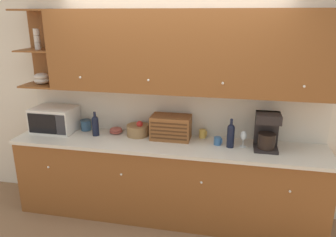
{
  "coord_description": "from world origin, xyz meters",
  "views": [
    {
      "loc": [
        0.71,
        -3.64,
        2.31
      ],
      "look_at": [
        0.0,
        -0.21,
        1.19
      ],
      "focal_mm": 35.0,
      "sensor_mm": 36.0,
      "label": 1
    }
  ],
  "objects_px": {
    "bowl_stack_on_counter": "(116,130)",
    "mug": "(203,134)",
    "bread_box": "(171,127)",
    "wine_glass": "(243,136)",
    "microwave": "(55,119)",
    "second_wine_bottle": "(95,125)",
    "storage_canister": "(86,125)",
    "mug_blue_second": "(218,141)",
    "coffee_maker": "(267,131)",
    "wine_bottle": "(231,135)",
    "fruit_basket": "(138,130)"
  },
  "relations": [
    {
      "from": "coffee_maker",
      "to": "wine_bottle",
      "type": "bearing_deg",
      "value": -176.62
    },
    {
      "from": "second_wine_bottle",
      "to": "wine_glass",
      "type": "relative_size",
      "value": 1.64
    },
    {
      "from": "storage_canister",
      "to": "mug",
      "type": "height_order",
      "value": "storage_canister"
    },
    {
      "from": "mug_blue_second",
      "to": "coffee_maker",
      "type": "relative_size",
      "value": 0.23
    },
    {
      "from": "mug",
      "to": "coffee_maker",
      "type": "relative_size",
      "value": 0.24
    },
    {
      "from": "second_wine_bottle",
      "to": "fruit_basket",
      "type": "bearing_deg",
      "value": 11.27
    },
    {
      "from": "storage_canister",
      "to": "bowl_stack_on_counter",
      "type": "height_order",
      "value": "storage_canister"
    },
    {
      "from": "mug",
      "to": "wine_bottle",
      "type": "relative_size",
      "value": 0.3
    },
    {
      "from": "microwave",
      "to": "wine_bottle",
      "type": "xyz_separation_m",
      "value": [
        2.11,
        -0.08,
        -0.0
      ]
    },
    {
      "from": "storage_canister",
      "to": "fruit_basket",
      "type": "height_order",
      "value": "fruit_basket"
    },
    {
      "from": "bowl_stack_on_counter",
      "to": "fruit_basket",
      "type": "xyz_separation_m",
      "value": [
        0.28,
        -0.02,
        0.03
      ]
    },
    {
      "from": "bowl_stack_on_counter",
      "to": "wine_bottle",
      "type": "xyz_separation_m",
      "value": [
        1.36,
        -0.16,
        0.11
      ]
    },
    {
      "from": "wine_glass",
      "to": "bowl_stack_on_counter",
      "type": "bearing_deg",
      "value": 175.48
    },
    {
      "from": "bread_box",
      "to": "coffee_maker",
      "type": "height_order",
      "value": "coffee_maker"
    },
    {
      "from": "second_wine_bottle",
      "to": "fruit_basket",
      "type": "relative_size",
      "value": 1.12
    },
    {
      "from": "wine_glass",
      "to": "coffee_maker",
      "type": "bearing_deg",
      "value": -4.89
    },
    {
      "from": "bowl_stack_on_counter",
      "to": "coffee_maker",
      "type": "height_order",
      "value": "coffee_maker"
    },
    {
      "from": "microwave",
      "to": "second_wine_bottle",
      "type": "xyz_separation_m",
      "value": [
        0.55,
        -0.04,
        -0.02
      ]
    },
    {
      "from": "wine_bottle",
      "to": "fruit_basket",
      "type": "bearing_deg",
      "value": 172.77
    },
    {
      "from": "microwave",
      "to": "bowl_stack_on_counter",
      "type": "relative_size",
      "value": 3.17
    },
    {
      "from": "mug",
      "to": "bread_box",
      "type": "bearing_deg",
      "value": -163.63
    },
    {
      "from": "bowl_stack_on_counter",
      "to": "mug",
      "type": "relative_size",
      "value": 1.64
    },
    {
      "from": "storage_canister",
      "to": "wine_bottle",
      "type": "bearing_deg",
      "value": -6.11
    },
    {
      "from": "bread_box",
      "to": "wine_bottle",
      "type": "bearing_deg",
      "value": -9.93
    },
    {
      "from": "bread_box",
      "to": "wine_bottle",
      "type": "distance_m",
      "value": 0.68
    },
    {
      "from": "mug_blue_second",
      "to": "wine_bottle",
      "type": "bearing_deg",
      "value": -16.85
    },
    {
      "from": "fruit_basket",
      "to": "mug",
      "type": "relative_size",
      "value": 2.66
    },
    {
      "from": "bowl_stack_on_counter",
      "to": "bread_box",
      "type": "relative_size",
      "value": 0.36
    },
    {
      "from": "fruit_basket",
      "to": "bread_box",
      "type": "relative_size",
      "value": 0.58
    },
    {
      "from": "microwave",
      "to": "wine_bottle",
      "type": "distance_m",
      "value": 2.11
    },
    {
      "from": "wine_glass",
      "to": "fruit_basket",
      "type": "bearing_deg",
      "value": 175.53
    },
    {
      "from": "mug_blue_second",
      "to": "coffee_maker",
      "type": "distance_m",
      "value": 0.53
    },
    {
      "from": "microwave",
      "to": "bowl_stack_on_counter",
      "type": "bearing_deg",
      "value": 5.92
    },
    {
      "from": "storage_canister",
      "to": "mug_blue_second",
      "type": "xyz_separation_m",
      "value": [
        1.62,
        -0.15,
        -0.02
      ]
    },
    {
      "from": "mug",
      "to": "mug_blue_second",
      "type": "relative_size",
      "value": 1.06
    },
    {
      "from": "bread_box",
      "to": "coffee_maker",
      "type": "relative_size",
      "value": 1.11
    },
    {
      "from": "coffee_maker",
      "to": "storage_canister",
      "type": "bearing_deg",
      "value": 175.52
    },
    {
      "from": "bowl_stack_on_counter",
      "to": "bread_box",
      "type": "bearing_deg",
      "value": -3.51
    },
    {
      "from": "second_wine_bottle",
      "to": "mug",
      "type": "distance_m",
      "value": 1.26
    },
    {
      "from": "fruit_basket",
      "to": "coffee_maker",
      "type": "height_order",
      "value": "coffee_maker"
    },
    {
      "from": "bread_box",
      "to": "wine_glass",
      "type": "bearing_deg",
      "value": -5.38
    },
    {
      "from": "storage_canister",
      "to": "fruit_basket",
      "type": "relative_size",
      "value": 0.51
    },
    {
      "from": "fruit_basket",
      "to": "mug",
      "type": "height_order",
      "value": "fruit_basket"
    },
    {
      "from": "wine_bottle",
      "to": "coffee_maker",
      "type": "distance_m",
      "value": 0.37
    },
    {
      "from": "bread_box",
      "to": "wine_bottle",
      "type": "height_order",
      "value": "wine_bottle"
    },
    {
      "from": "microwave",
      "to": "wine_glass",
      "type": "distance_m",
      "value": 2.25
    },
    {
      "from": "bread_box",
      "to": "mug",
      "type": "xyz_separation_m",
      "value": [
        0.36,
        0.1,
        -0.09
      ]
    },
    {
      "from": "microwave",
      "to": "wine_glass",
      "type": "bearing_deg",
      "value": -1.02
    },
    {
      "from": "bread_box",
      "to": "coffee_maker",
      "type": "xyz_separation_m",
      "value": [
        1.04,
        -0.1,
        0.06
      ]
    },
    {
      "from": "fruit_basket",
      "to": "wine_glass",
      "type": "distance_m",
      "value": 1.22
    }
  ]
}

